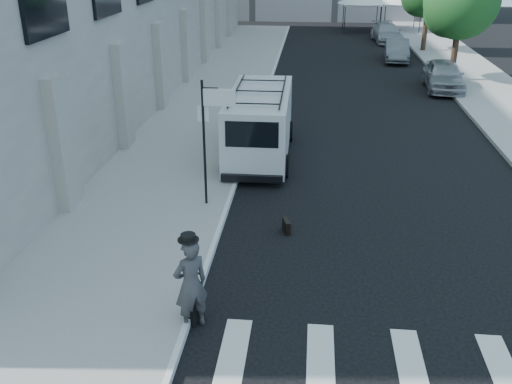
% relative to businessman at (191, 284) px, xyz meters
% --- Properties ---
extents(ground, '(120.00, 120.00, 0.00)m').
position_rel_businessman_xyz_m(ground, '(1.90, 2.17, -0.96)').
color(ground, black).
rests_on(ground, ground).
extents(sidewalk_left, '(4.50, 48.00, 0.15)m').
position_rel_businessman_xyz_m(sidewalk_left, '(-2.35, 18.17, -0.88)').
color(sidewalk_left, gray).
rests_on(sidewalk_left, ground).
extents(sidewalk_right, '(4.00, 56.00, 0.15)m').
position_rel_businessman_xyz_m(sidewalk_right, '(10.90, 22.17, -0.88)').
color(sidewalk_right, gray).
rests_on(sidewalk_right, ground).
extents(sign_pole, '(1.03, 0.07, 3.50)m').
position_rel_businessman_xyz_m(sign_pole, '(-0.46, 5.37, 1.70)').
color(sign_pole, black).
rests_on(sign_pole, sidewalk_left).
extents(tree_near, '(3.80, 3.83, 6.03)m').
position_rel_businessman_xyz_m(tree_near, '(9.40, 22.32, 3.02)').
color(tree_near, black).
rests_on(tree_near, ground).
extents(businessman, '(0.83, 0.79, 1.91)m').
position_rel_businessman_xyz_m(businessman, '(0.00, 0.00, 0.00)').
color(businessman, '#3B3B3E').
rests_on(businessman, ground).
extents(briefcase, '(0.24, 0.46, 0.34)m').
position_rel_businessman_xyz_m(briefcase, '(1.62, 4.13, -0.79)').
color(briefcase, black).
rests_on(briefcase, ground).
extents(suitcase, '(0.36, 0.43, 1.03)m').
position_rel_businessman_xyz_m(suitcase, '(0.00, 0.17, -0.68)').
color(suitcase, black).
rests_on(suitcase, ground).
extents(cargo_van, '(2.21, 6.11, 2.29)m').
position_rel_businessman_xyz_m(cargo_van, '(0.40, 9.87, 0.23)').
color(cargo_van, silver).
rests_on(cargo_van, ground).
extents(parked_car_a, '(2.00, 4.47, 1.49)m').
position_rel_businessman_xyz_m(parked_car_a, '(8.70, 20.37, -0.21)').
color(parked_car_a, '#999AA0').
rests_on(parked_car_a, ground).
extents(parked_car_b, '(1.72, 4.12, 1.32)m').
position_rel_businessman_xyz_m(parked_car_b, '(7.31, 27.87, -0.29)').
color(parked_car_b, '#585C5F').
rests_on(parked_car_b, ground).
extents(parked_car_c, '(2.27, 4.74, 1.33)m').
position_rel_businessman_xyz_m(parked_car_c, '(7.47, 35.23, -0.29)').
color(parked_car_c, '#A9ABB1').
rests_on(parked_car_c, ground).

